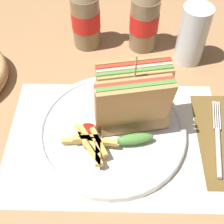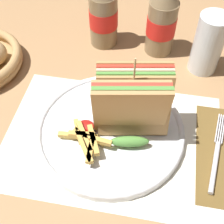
{
  "view_description": "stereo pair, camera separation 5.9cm",
  "coord_description": "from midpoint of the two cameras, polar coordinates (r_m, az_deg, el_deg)",
  "views": [
    {
      "loc": [
        0.03,
        -0.35,
        0.5
      ],
      "look_at": [
        0.02,
        0.02,
        0.04
      ],
      "focal_mm": 50.0,
      "sensor_mm": 36.0,
      "label": 1
    },
    {
      "loc": [
        0.09,
        -0.34,
        0.5
      ],
      "look_at": [
        0.02,
        0.02,
        0.04
      ],
      "focal_mm": 50.0,
      "sensor_mm": 36.0,
      "label": 2
    }
  ],
  "objects": [
    {
      "name": "ground_plane",
      "position": [
        0.61,
        0.33,
        -3.72
      ],
      "size": [
        4.0,
        4.0,
        0.0
      ],
      "primitive_type": "plane",
      "color": "#9E754C"
    },
    {
      "name": "fries_pile",
      "position": [
        0.56,
        -1.88,
        -5.13
      ],
      "size": [
        0.1,
        0.09,
        0.02
      ],
      "color": "gold",
      "rests_on": "plate_main"
    },
    {
      "name": "ketchup_blob",
      "position": [
        0.58,
        -1.96,
        -2.72
      ],
      "size": [
        0.03,
        0.03,
        0.01
      ],
      "color": "maroon",
      "rests_on": "plate_main"
    },
    {
      "name": "club_sandwich",
      "position": [
        0.55,
        6.74,
        1.11
      ],
      "size": [
        0.14,
        0.11,
        0.17
      ],
      "color": "tan",
      "rests_on": "plate_main"
    },
    {
      "name": "coke_bottle_far",
      "position": [
        0.73,
        11.54,
        16.34
      ],
      "size": [
        0.07,
        0.07,
        0.21
      ],
      "color": "#7A6647",
      "rests_on": "ground_plane"
    },
    {
      "name": "plate_main",
      "position": [
        0.6,
        2.46,
        -3.44
      ],
      "size": [
        0.28,
        0.28,
        0.02
      ],
      "color": "white",
      "rests_on": "ground_plane"
    },
    {
      "name": "placemat",
      "position": [
        0.6,
        2.82,
        -5.21
      ],
      "size": [
        0.41,
        0.28,
        0.0
      ],
      "color": "silver",
      "rests_on": "ground_plane"
    },
    {
      "name": "glass_near",
      "position": [
        0.73,
        19.29,
        10.96
      ],
      "size": [
        0.06,
        0.06,
        0.14
      ],
      "color": "silver",
      "rests_on": "ground_plane"
    },
    {
      "name": "fork",
      "position": [
        0.6,
        21.16,
        -8.09
      ],
      "size": [
        0.04,
        0.18,
        0.01
      ],
      "rotation": [
        0.0,
        0.0,
        -0.15
      ],
      "color": "silver",
      "rests_on": "napkin"
    },
    {
      "name": "coke_bottle_near",
      "position": [
        0.74,
        0.75,
        17.95
      ],
      "size": [
        0.07,
        0.07,
        0.21
      ],
      "color": "#7A6647",
      "rests_on": "ground_plane"
    }
  ]
}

